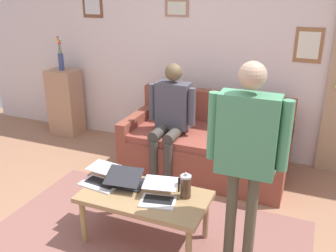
# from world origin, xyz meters

# --- Properties ---
(ground_plane) EXTENTS (7.68, 7.68, 0.00)m
(ground_plane) POSITION_xyz_m (0.00, 0.00, 0.00)
(ground_plane) COLOR #A07053
(area_rug) EXTENTS (2.71, 1.84, 0.01)m
(area_rug) POSITION_xyz_m (-0.13, -0.02, 0.00)
(area_rug) COLOR #8D5A51
(area_rug) RESTS_ON ground_plane
(back_wall) EXTENTS (7.04, 0.11, 2.70)m
(back_wall) POSITION_xyz_m (0.00, -2.20, 1.35)
(back_wall) COLOR silver
(back_wall) RESTS_ON ground_plane
(couch) EXTENTS (1.83, 0.91, 0.88)m
(couch) POSITION_xyz_m (-0.23, -1.54, 0.30)
(couch) COLOR brown
(couch) RESTS_ON ground_plane
(coffee_table) EXTENTS (1.06, 0.56, 0.45)m
(coffee_table) POSITION_xyz_m (-0.13, -0.12, 0.40)
(coffee_table) COLOR #9F7C51
(coffee_table) RESTS_ON ground_plane
(laptop_left) EXTENTS (0.34, 0.33, 0.16)m
(laptop_left) POSITION_xyz_m (0.09, -0.19, 0.49)
(laptop_left) COLOR #28282D
(laptop_left) RESTS_ON coffee_table
(laptop_center) EXTENTS (0.34, 0.37, 0.12)m
(laptop_center) POSITION_xyz_m (-0.27, -0.10, 0.49)
(laptop_center) COLOR silver
(laptop_center) RESTS_ON coffee_table
(laptop_right) EXTENTS (0.37, 0.34, 0.12)m
(laptop_right) POSITION_xyz_m (0.30, -0.16, 0.49)
(laptop_right) COLOR silver
(laptop_right) RESTS_ON coffee_table
(french_press) EXTENTS (0.11, 0.09, 0.23)m
(french_press) POSITION_xyz_m (-0.45, -0.22, 0.55)
(french_press) COLOR #4C3323
(french_press) RESTS_ON coffee_table
(side_shelf) EXTENTS (0.42, 0.32, 0.95)m
(side_shelf) POSITION_xyz_m (2.01, -1.90, 0.47)
(side_shelf) COLOR tan
(side_shelf) RESTS_ON ground_plane
(flower_vase) EXTENTS (0.11, 0.08, 0.46)m
(flower_vase) POSITION_xyz_m (2.01, -1.90, 1.14)
(flower_vase) COLOR #3E4B86
(flower_vase) RESTS_ON side_shelf
(person_standing) EXTENTS (0.57, 0.19, 1.62)m
(person_standing) POSITION_xyz_m (-0.93, -0.12, 1.04)
(person_standing) COLOR brown
(person_standing) RESTS_ON ground_plane
(person_seated) EXTENTS (0.55, 0.51, 1.28)m
(person_seated) POSITION_xyz_m (0.13, -1.32, 0.73)
(person_seated) COLOR #403B35
(person_seated) RESTS_ON ground_plane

